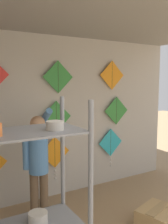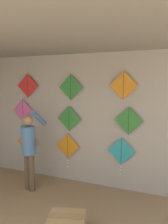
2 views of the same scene
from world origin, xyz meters
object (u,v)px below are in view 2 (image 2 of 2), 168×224
at_px(kite_4, 69,119).
at_px(kite_7, 71,87).
at_px(kite_6, 28,86).
at_px(kite_1, 68,148).
at_px(shopkeeper, 29,146).
at_px(kite_3, 23,111).
at_px(kite_2, 121,153).
at_px(kite_5, 129,121).
at_px(kite_0, 27,144).
at_px(kite_8, 123,85).

bearing_deg(kite_4, kite_7, 0.00).
bearing_deg(kite_6, kite_1, -0.06).
distance_m(shopkeeper, kite_3, 1.10).
relative_size(kite_2, kite_5, 1.38).
height_order(shopkeeper, kite_2, shopkeeper).
xyz_separation_m(kite_0, kite_6, (0.08, 0.00, 1.38)).
relative_size(kite_2, kite_6, 1.38).
bearing_deg(kite_6, kite_8, 0.00).
height_order(kite_7, kite_8, kite_8).
distance_m(shopkeeper, kite_6, 1.44).
bearing_deg(kite_0, kite_1, 0.00).
bearing_deg(kite_3, kite_8, 0.00).
relative_size(kite_3, kite_4, 1.00).
bearing_deg(kite_0, shopkeeper, -50.39).
bearing_deg(kite_8, kite_2, -175.57).
distance_m(shopkeeper, kite_4, 1.01).
xyz_separation_m(kite_0, kite_4, (1.13, 0.00, 0.68)).
height_order(kite_5, kite_7, kite_7).
bearing_deg(shopkeeper, kite_2, 37.20).
bearing_deg(kite_1, kite_7, 0.70).
xyz_separation_m(kite_7, kite_8, (1.13, 0.00, 0.04)).
bearing_deg(shopkeeper, kite_0, 145.94).
xyz_separation_m(kite_0, kite_3, (-0.08, 0.00, 0.80)).
bearing_deg(kite_6, kite_4, 0.00).
xyz_separation_m(shopkeeper, kite_2, (1.74, 0.66, -0.15)).
bearing_deg(kite_2, kite_3, 179.98).
distance_m(kite_1, kite_7, 1.34).
bearing_deg(kite_8, kite_1, -179.95).
height_order(kite_0, kite_6, kite_6).
xyz_separation_m(kite_6, kite_8, (2.23, 0.00, 0.02)).
distance_m(kite_1, kite_4, 0.66).
distance_m(kite_1, kite_5, 1.50).
relative_size(kite_0, kite_4, 1.38).
height_order(kite_0, kite_1, kite_1).
bearing_deg(shopkeeper, kite_4, 65.24).
xyz_separation_m(kite_3, kite_8, (2.38, 0.00, 0.60)).
xyz_separation_m(shopkeeper, kite_7, (0.62, 0.66, 1.16)).
relative_size(kite_1, kite_5, 1.38).
distance_m(kite_0, kite_7, 1.79).
relative_size(kite_4, kite_8, 1.00).
relative_size(kite_0, kite_5, 1.38).
bearing_deg(kite_3, kite_1, -0.05).
xyz_separation_m(kite_5, kite_8, (-0.12, 0.00, 0.69)).
distance_m(kite_0, kite_6, 1.39).
bearing_deg(shopkeeper, kite_3, 149.71).
distance_m(kite_0, kite_4, 1.32).
bearing_deg(kite_5, kite_1, -179.96).
relative_size(kite_3, kite_5, 1.00).
bearing_deg(kite_7, kite_1, -179.30).
distance_m(kite_3, kite_6, 0.61).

